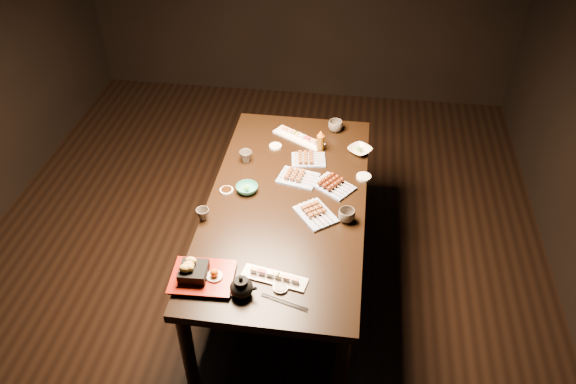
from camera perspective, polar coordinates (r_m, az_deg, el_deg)
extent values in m
plane|color=black|center=(3.84, -3.43, -8.28)|extent=(5.00, 5.00, 0.00)
cube|color=black|center=(3.48, -0.11, -5.55)|extent=(1.41, 1.99, 0.75)
imported|color=teal|center=(3.28, -4.19, 0.34)|extent=(0.18, 0.18, 0.04)
imported|color=#F4E4C8|center=(3.62, 7.31, 4.23)|extent=(0.20, 0.20, 0.03)
imported|color=#4C423A|center=(3.12, -8.64, -2.24)|extent=(0.10, 0.10, 0.07)
imported|color=#4C423A|center=(3.09, 5.98, -2.38)|extent=(0.10, 0.10, 0.07)
imported|color=#4C423A|center=(3.52, -4.30, 3.63)|extent=(0.11, 0.11, 0.07)
imported|color=#4C423A|center=(3.80, 4.84, 6.69)|extent=(0.13, 0.13, 0.08)
cylinder|color=brown|center=(3.59, 3.32, 5.24)|extent=(0.07, 0.07, 0.15)
cylinder|color=white|center=(3.30, -6.26, 0.15)|extent=(0.10, 0.10, 0.01)
cylinder|color=white|center=(3.41, 7.69, 1.53)|extent=(0.09, 0.09, 0.02)
cylinder|color=white|center=(2.75, -0.77, -9.70)|extent=(0.10, 0.10, 0.01)
cylinder|color=white|center=(3.65, -1.29, 4.67)|extent=(0.11, 0.11, 0.01)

